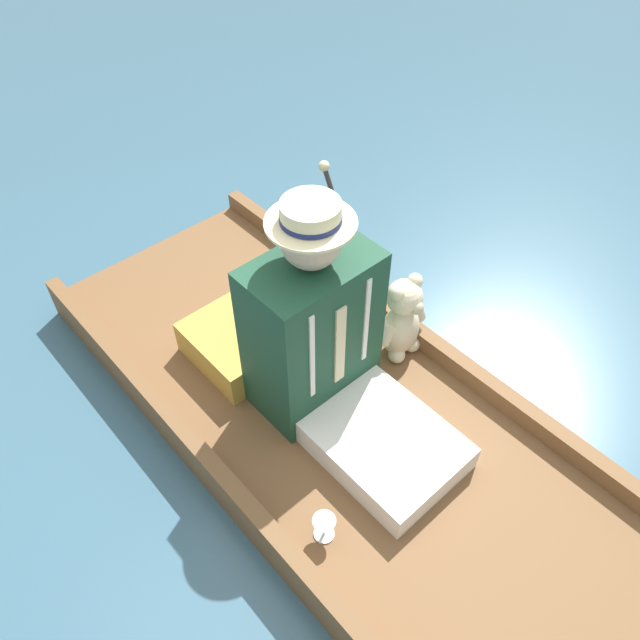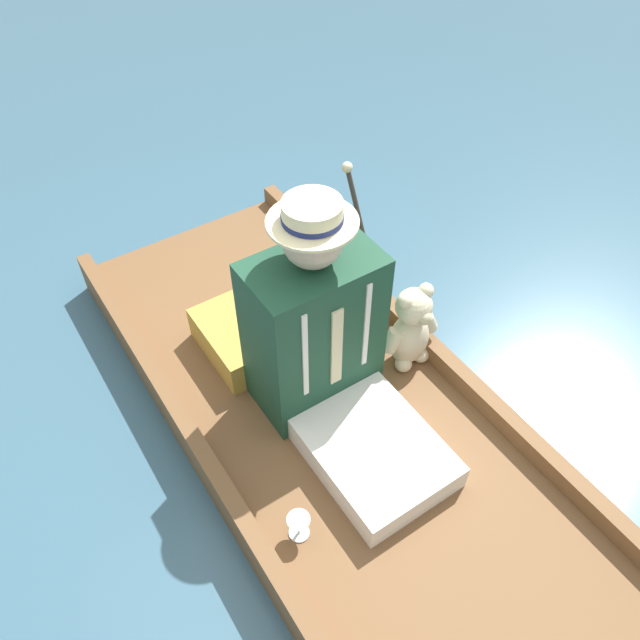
% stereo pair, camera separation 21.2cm
% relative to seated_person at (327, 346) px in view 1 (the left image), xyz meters
% --- Properties ---
extents(ground_plane, '(16.00, 16.00, 0.00)m').
position_rel_seated_person_xyz_m(ground_plane, '(0.01, 0.06, -0.43)').
color(ground_plane, '#385B70').
extents(punt_boat, '(1.06, 2.64, 0.20)m').
position_rel_seated_person_xyz_m(punt_boat, '(0.01, 0.06, -0.37)').
color(punt_boat, brown).
rests_on(punt_boat, ground_plane).
extents(seat_cushion, '(0.56, 0.39, 0.15)m').
position_rel_seated_person_xyz_m(seat_cushion, '(0.00, -0.41, -0.24)').
color(seat_cushion, '#B7933D').
rests_on(seat_cushion, punt_boat).
extents(seated_person, '(0.45, 0.79, 0.89)m').
position_rel_seated_person_xyz_m(seated_person, '(0.00, 0.00, 0.00)').
color(seated_person, white).
rests_on(seated_person, punt_boat).
extents(teddy_bear, '(0.27, 0.16, 0.39)m').
position_rel_seated_person_xyz_m(teddy_bear, '(-0.40, 0.01, -0.14)').
color(teddy_bear, beige).
rests_on(teddy_bear, punt_boat).
extents(wine_glass, '(0.08, 0.08, 0.10)m').
position_rel_seated_person_xyz_m(wine_glass, '(0.37, 0.40, -0.25)').
color(wine_glass, silver).
rests_on(wine_glass, punt_boat).
extents(walking_cane, '(0.04, 0.35, 0.67)m').
position_rel_seated_person_xyz_m(walking_cane, '(-0.42, -0.36, 0.07)').
color(walking_cane, '#2D2823').
rests_on(walking_cane, punt_boat).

